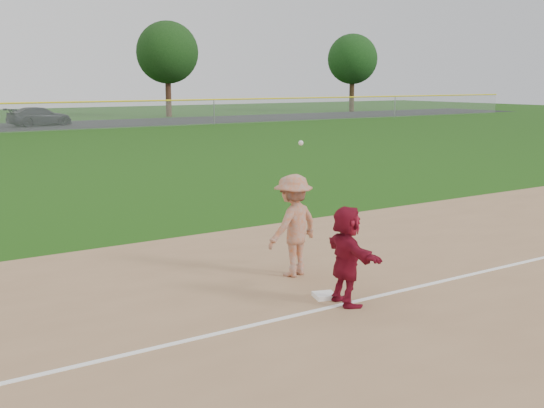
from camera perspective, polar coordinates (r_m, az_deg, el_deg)
ground at (r=11.82m, az=4.07°, el=-7.30°), size 160.00×160.00×0.00m
foul_line at (r=11.23m, az=6.59°, el=-8.19°), size 60.00×0.10×0.01m
first_base at (r=11.42m, az=4.42°, el=-7.65°), size 0.43×0.43×0.08m
base_runner at (r=10.94m, az=6.27°, el=-4.30°), size 0.75×1.56×1.61m
car_right at (r=56.79m, az=-18.87°, el=6.95°), size 5.35×3.00×1.47m
first_base_play at (r=12.46m, az=1.78°, el=-1.80°), size 1.35×0.99×2.53m
tree_3 at (r=68.18m, az=-8.76°, el=12.42°), size 6.00×6.00×9.19m
tree_4 at (r=78.80m, az=6.75°, el=11.94°), size 5.60×5.60×8.67m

